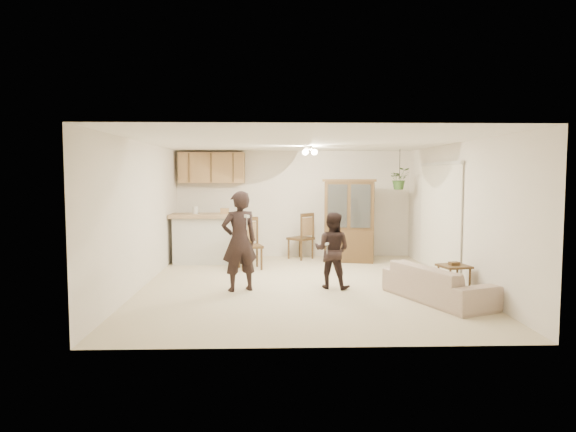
{
  "coord_description": "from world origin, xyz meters",
  "views": [
    {
      "loc": [
        -0.51,
        -8.86,
        1.94
      ],
      "look_at": [
        -0.22,
        0.4,
        1.19
      ],
      "focal_mm": 32.0,
      "sensor_mm": 36.0,
      "label": 1
    }
  ],
  "objects_px": {
    "sofa": "(438,277)",
    "side_table": "(454,279)",
    "chair_hutch_left": "(239,249)",
    "child": "(332,249)",
    "chair_hutch_right": "(301,246)",
    "china_hutch": "(349,221)",
    "adult": "(239,237)",
    "chair_bar": "(250,255)"
  },
  "relations": [
    {
      "from": "china_hutch",
      "to": "chair_hutch_left",
      "type": "xyz_separation_m",
      "value": [
        -2.46,
        -0.11,
        -0.61
      ]
    },
    {
      "from": "china_hutch",
      "to": "chair_hutch_right",
      "type": "relative_size",
      "value": 1.72
    },
    {
      "from": "child",
      "to": "china_hutch",
      "type": "xyz_separation_m",
      "value": [
        0.7,
        2.65,
        0.23
      ]
    },
    {
      "from": "adult",
      "to": "china_hutch",
      "type": "distance_m",
      "value": 3.61
    },
    {
      "from": "sofa",
      "to": "side_table",
      "type": "distance_m",
      "value": 0.57
    },
    {
      "from": "child",
      "to": "chair_hutch_right",
      "type": "distance_m",
      "value": 3.13
    },
    {
      "from": "side_table",
      "to": "chair_hutch_right",
      "type": "height_order",
      "value": "chair_hutch_right"
    },
    {
      "from": "adult",
      "to": "chair_bar",
      "type": "relative_size",
      "value": 1.7
    },
    {
      "from": "china_hutch",
      "to": "side_table",
      "type": "relative_size",
      "value": 3.43
    },
    {
      "from": "adult",
      "to": "china_hutch",
      "type": "bearing_deg",
      "value": -150.43
    },
    {
      "from": "side_table",
      "to": "child",
      "type": "bearing_deg",
      "value": 163.95
    },
    {
      "from": "child",
      "to": "sofa",
      "type": "bearing_deg",
      "value": 171.06
    },
    {
      "from": "child",
      "to": "chair_hutch_right",
      "type": "xyz_separation_m",
      "value": [
        -0.37,
        3.08,
        -0.37
      ]
    },
    {
      "from": "sofa",
      "to": "side_table",
      "type": "relative_size",
      "value": 3.49
    },
    {
      "from": "china_hutch",
      "to": "chair_hutch_right",
      "type": "bearing_deg",
      "value": 170.92
    },
    {
      "from": "sofa",
      "to": "chair_bar",
      "type": "bearing_deg",
      "value": 25.1
    },
    {
      "from": "adult",
      "to": "child",
      "type": "relative_size",
      "value": 1.33
    },
    {
      "from": "china_hutch",
      "to": "chair_hutch_right",
      "type": "xyz_separation_m",
      "value": [
        -1.06,
        0.43,
        -0.61
      ]
    },
    {
      "from": "sofa",
      "to": "adult",
      "type": "xyz_separation_m",
      "value": [
        -3.09,
        0.79,
        0.53
      ]
    },
    {
      "from": "chair_bar",
      "to": "chair_hutch_right",
      "type": "height_order",
      "value": "chair_hutch_right"
    },
    {
      "from": "chair_hutch_left",
      "to": "child",
      "type": "bearing_deg",
      "value": -2.12
    },
    {
      "from": "adult",
      "to": "side_table",
      "type": "bearing_deg",
      "value": 152.0
    },
    {
      "from": "child",
      "to": "chair_hutch_left",
      "type": "height_order",
      "value": "child"
    },
    {
      "from": "chair_hutch_left",
      "to": "china_hutch",
      "type": "bearing_deg",
      "value": 55.73
    },
    {
      "from": "chair_bar",
      "to": "chair_hutch_left",
      "type": "relative_size",
      "value": 0.99
    },
    {
      "from": "china_hutch",
      "to": "chair_hutch_left",
      "type": "distance_m",
      "value": 2.54
    },
    {
      "from": "chair_bar",
      "to": "china_hutch",
      "type": "bearing_deg",
      "value": 5.55
    },
    {
      "from": "side_table",
      "to": "adult",
      "type": "bearing_deg",
      "value": 173.62
    },
    {
      "from": "side_table",
      "to": "sofa",
      "type": "bearing_deg",
      "value": -134.91
    },
    {
      "from": "sofa",
      "to": "china_hutch",
      "type": "height_order",
      "value": "china_hutch"
    },
    {
      "from": "chair_bar",
      "to": "adult",
      "type": "bearing_deg",
      "value": -107.75
    },
    {
      "from": "adult",
      "to": "chair_hutch_left",
      "type": "xyz_separation_m",
      "value": [
        -0.19,
        2.7,
        -0.6
      ]
    },
    {
      "from": "child",
      "to": "chair_hutch_left",
      "type": "relative_size",
      "value": 1.26
    },
    {
      "from": "adult",
      "to": "child",
      "type": "distance_m",
      "value": 1.59
    },
    {
      "from": "chair_hutch_right",
      "to": "chair_bar",
      "type": "bearing_deg",
      "value": 3.54
    },
    {
      "from": "child",
      "to": "chair_hutch_left",
      "type": "xyz_separation_m",
      "value": [
        -1.76,
        2.54,
        -0.37
      ]
    },
    {
      "from": "chair_bar",
      "to": "chair_hutch_right",
      "type": "xyz_separation_m",
      "value": [
        1.11,
        1.25,
        0.0
      ]
    },
    {
      "from": "china_hutch",
      "to": "chair_hutch_left",
      "type": "height_order",
      "value": "china_hutch"
    },
    {
      "from": "sofa",
      "to": "chair_bar",
      "type": "height_order",
      "value": "chair_bar"
    },
    {
      "from": "chair_hutch_right",
      "to": "sofa",
      "type": "bearing_deg",
      "value": 70.2
    },
    {
      "from": "chair_hutch_left",
      "to": "chair_hutch_right",
      "type": "xyz_separation_m",
      "value": [
        1.39,
        0.54,
        -0.0
      ]
    },
    {
      "from": "chair_bar",
      "to": "sofa",
      "type": "bearing_deg",
      "value": -58.0
    }
  ]
}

